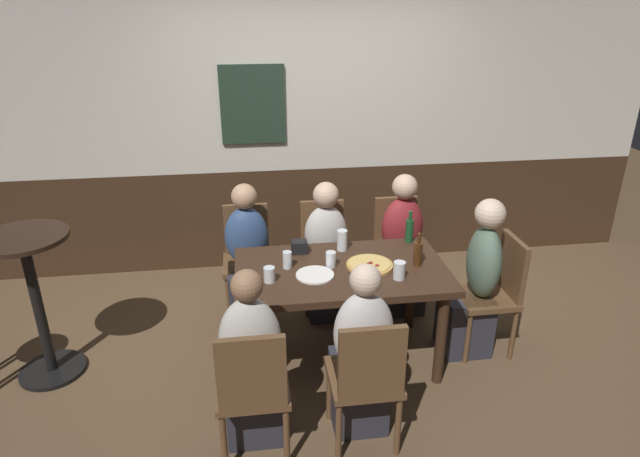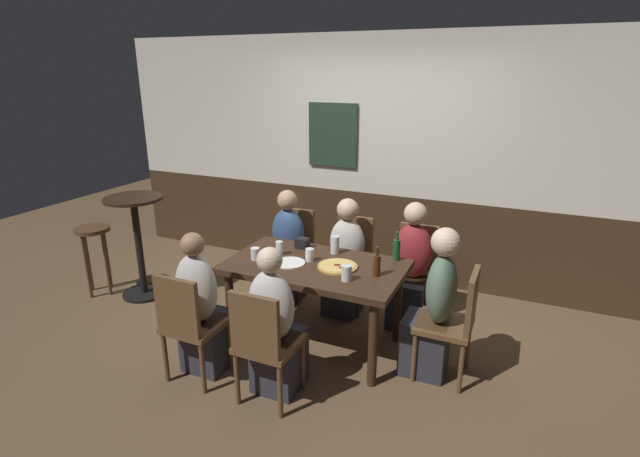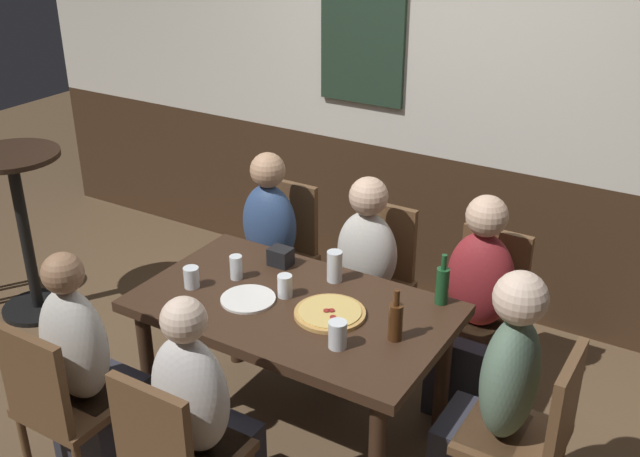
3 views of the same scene
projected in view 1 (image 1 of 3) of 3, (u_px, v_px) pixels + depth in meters
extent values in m
plane|color=brown|center=(340.00, 358.00, 3.98)|extent=(12.00, 12.00, 0.00)
cube|color=#3D2819|center=(312.00, 214.00, 5.29)|extent=(6.40, 0.10, 0.95)
cube|color=beige|center=(311.00, 77.00, 4.78)|extent=(6.40, 0.10, 1.65)
cube|color=#233828|center=(253.00, 105.00, 4.74)|extent=(0.56, 0.03, 0.68)
cube|color=#382316|center=(341.00, 271.00, 3.70)|extent=(1.43, 0.84, 0.05)
cylinder|color=#382316|center=(254.00, 354.00, 3.46)|extent=(0.07, 0.07, 0.69)
cylinder|color=#382316|center=(441.00, 339.00, 3.61)|extent=(0.07, 0.07, 0.69)
cylinder|color=#382316|center=(252.00, 299.00, 4.08)|extent=(0.07, 0.07, 0.69)
cylinder|color=#382316|center=(411.00, 288.00, 4.23)|extent=(0.07, 0.07, 0.69)
cube|color=brown|center=(248.00, 264.00, 4.42)|extent=(0.40, 0.40, 0.04)
cube|color=brown|center=(246.00, 229.00, 4.49)|extent=(0.36, 0.04, 0.43)
cylinder|color=brown|center=(271.00, 297.00, 4.38)|extent=(0.04, 0.04, 0.41)
cylinder|color=brown|center=(228.00, 300.00, 4.34)|extent=(0.04, 0.04, 0.41)
cylinder|color=brown|center=(269.00, 277.00, 4.69)|extent=(0.04, 0.04, 0.41)
cylinder|color=brown|center=(229.00, 280.00, 4.64)|extent=(0.04, 0.04, 0.41)
cube|color=brown|center=(253.00, 387.00, 3.04)|extent=(0.40, 0.40, 0.04)
cube|color=brown|center=(251.00, 373.00, 2.78)|extent=(0.36, 0.04, 0.43)
cylinder|color=brown|center=(225.00, 401.00, 3.26)|extent=(0.04, 0.04, 0.41)
cylinder|color=brown|center=(282.00, 396.00, 3.31)|extent=(0.04, 0.04, 0.41)
cylinder|color=brown|center=(224.00, 444.00, 2.95)|extent=(0.04, 0.04, 0.41)
cylinder|color=brown|center=(287.00, 437.00, 3.00)|extent=(0.04, 0.04, 0.41)
cube|color=brown|center=(484.00, 297.00, 3.94)|extent=(0.40, 0.40, 0.04)
cube|color=brown|center=(512.00, 266.00, 3.87)|extent=(0.04, 0.36, 0.43)
cylinder|color=brown|center=(468.00, 338.00, 3.86)|extent=(0.04, 0.04, 0.41)
cylinder|color=brown|center=(451.00, 313.00, 4.17)|extent=(0.04, 0.04, 0.41)
cylinder|color=brown|center=(513.00, 335.00, 3.90)|extent=(0.04, 0.04, 0.41)
cylinder|color=brown|center=(493.00, 310.00, 4.21)|extent=(0.04, 0.04, 0.41)
cube|color=brown|center=(399.00, 255.00, 4.58)|extent=(0.40, 0.40, 0.04)
cube|color=brown|center=(395.00, 221.00, 4.65)|extent=(0.36, 0.04, 0.43)
cylinder|color=brown|center=(423.00, 287.00, 4.54)|extent=(0.04, 0.04, 0.41)
cylinder|color=brown|center=(383.00, 289.00, 4.49)|extent=(0.04, 0.04, 0.41)
cylinder|color=brown|center=(411.00, 268.00, 4.85)|extent=(0.04, 0.04, 0.41)
cylinder|color=brown|center=(374.00, 270.00, 4.80)|extent=(0.04, 0.04, 0.41)
cube|color=brown|center=(363.00, 377.00, 3.12)|extent=(0.40, 0.40, 0.04)
cube|color=brown|center=(372.00, 363.00, 2.86)|extent=(0.36, 0.04, 0.43)
cylinder|color=brown|center=(329.00, 392.00, 3.34)|extent=(0.04, 0.04, 0.41)
cylinder|color=brown|center=(383.00, 386.00, 3.38)|extent=(0.04, 0.04, 0.41)
cylinder|color=brown|center=(339.00, 432.00, 3.03)|extent=(0.04, 0.04, 0.41)
cylinder|color=brown|center=(398.00, 426.00, 3.08)|extent=(0.04, 0.04, 0.41)
cube|color=brown|center=(325.00, 259.00, 4.50)|extent=(0.40, 0.40, 0.04)
cube|color=brown|center=(322.00, 225.00, 4.57)|extent=(0.36, 0.04, 0.43)
cylinder|color=brown|center=(348.00, 292.00, 4.46)|extent=(0.04, 0.04, 0.41)
cylinder|color=brown|center=(307.00, 295.00, 4.41)|extent=(0.04, 0.04, 0.41)
cylinder|color=brown|center=(341.00, 273.00, 4.77)|extent=(0.04, 0.04, 0.41)
cylinder|color=brown|center=(303.00, 275.00, 4.72)|extent=(0.04, 0.04, 0.41)
cube|color=#2D2D38|center=(250.00, 294.00, 4.39)|extent=(0.32, 0.34, 0.45)
ellipsoid|color=#334C7A|center=(246.00, 236.00, 4.28)|extent=(0.34, 0.22, 0.49)
sphere|color=tan|center=(244.00, 196.00, 4.15)|extent=(0.20, 0.20, 0.20)
cube|color=#2D2D38|center=(254.00, 400.00, 3.24)|extent=(0.32, 0.34, 0.45)
ellipsoid|color=beige|center=(250.00, 341.00, 2.96)|extent=(0.34, 0.22, 0.53)
sphere|color=#936B4C|center=(247.00, 286.00, 2.83)|extent=(0.17, 0.17, 0.17)
cube|color=#2D2D38|center=(464.00, 322.00, 4.01)|extent=(0.34, 0.32, 0.45)
ellipsoid|color=#56705B|center=(484.00, 262.00, 3.82)|extent=(0.22, 0.34, 0.54)
sphere|color=beige|center=(490.00, 214.00, 3.68)|extent=(0.21, 0.21, 0.21)
cube|color=#2D2D38|center=(402.00, 284.00, 4.54)|extent=(0.32, 0.34, 0.45)
ellipsoid|color=maroon|center=(402.00, 227.00, 4.44)|extent=(0.34, 0.22, 0.50)
sphere|color=#DBB293|center=(405.00, 187.00, 4.30)|extent=(0.20, 0.20, 0.20)
cube|color=#2D2D38|center=(358.00, 391.00, 3.32)|extent=(0.32, 0.34, 0.45)
ellipsoid|color=silver|center=(364.00, 333.00, 3.05)|extent=(0.34, 0.22, 0.51)
sphere|color=beige|center=(366.00, 280.00, 2.91)|extent=(0.18, 0.18, 0.18)
cube|color=#2D2D38|center=(327.00, 289.00, 4.46)|extent=(0.32, 0.34, 0.45)
ellipsoid|color=beige|center=(326.00, 233.00, 4.36)|extent=(0.34, 0.22, 0.47)
sphere|color=#DBB293|center=(326.00, 195.00, 4.24)|extent=(0.20, 0.20, 0.20)
cylinder|color=tan|center=(370.00, 265.00, 3.71)|extent=(0.32, 0.32, 0.02)
cylinder|color=#DBB760|center=(370.00, 264.00, 3.70)|extent=(0.28, 0.28, 0.01)
cylinder|color=maroon|center=(371.00, 263.00, 3.70)|extent=(0.03, 0.03, 0.00)
cylinder|color=maroon|center=(377.00, 265.00, 3.67)|extent=(0.03, 0.03, 0.00)
cylinder|color=maroon|center=(369.00, 264.00, 3.69)|extent=(0.03, 0.03, 0.00)
cylinder|color=silver|center=(331.00, 259.00, 3.69)|extent=(0.07, 0.07, 0.11)
cylinder|color=#B26623|center=(331.00, 262.00, 3.70)|extent=(0.06, 0.06, 0.07)
cylinder|color=silver|center=(287.00, 260.00, 3.67)|extent=(0.06, 0.06, 0.12)
cylinder|color=silver|center=(287.00, 263.00, 3.68)|extent=(0.05, 0.05, 0.07)
cylinder|color=silver|center=(269.00, 275.00, 3.50)|extent=(0.07, 0.07, 0.10)
cylinder|color=#331E14|center=(269.00, 278.00, 3.51)|extent=(0.07, 0.07, 0.06)
cylinder|color=silver|center=(399.00, 270.00, 3.53)|extent=(0.08, 0.08, 0.12)
cylinder|color=#B26623|center=(399.00, 272.00, 3.53)|extent=(0.07, 0.07, 0.10)
cylinder|color=silver|center=(342.00, 240.00, 3.92)|extent=(0.07, 0.07, 0.15)
cylinder|color=#331E14|center=(342.00, 243.00, 3.93)|extent=(0.07, 0.07, 0.12)
cylinder|color=#194723|center=(409.00, 231.00, 4.05)|extent=(0.06, 0.06, 0.17)
cylinder|color=#194723|center=(410.00, 216.00, 4.00)|extent=(0.03, 0.03, 0.07)
cylinder|color=#42230F|center=(418.00, 254.00, 3.70)|extent=(0.06, 0.06, 0.17)
cylinder|color=#42230F|center=(419.00, 238.00, 3.66)|extent=(0.03, 0.03, 0.07)
cylinder|color=white|center=(315.00, 275.00, 3.59)|extent=(0.25, 0.25, 0.01)
cube|color=black|center=(299.00, 247.00, 3.89)|extent=(0.11, 0.09, 0.09)
cylinder|color=black|center=(53.00, 370.00, 3.83)|extent=(0.44, 0.44, 0.03)
cylinder|color=black|center=(38.00, 307.00, 3.63)|extent=(0.07, 0.07, 0.99)
cylinder|color=black|center=(22.00, 238.00, 3.43)|extent=(0.56, 0.56, 0.03)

